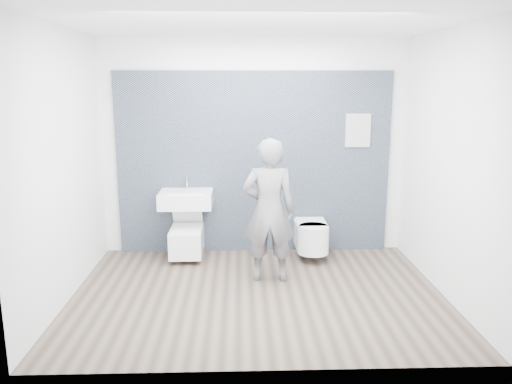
{
  "coord_description": "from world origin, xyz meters",
  "views": [
    {
      "loc": [
        -0.19,
        -5.07,
        2.23
      ],
      "look_at": [
        0.0,
        0.6,
        1.0
      ],
      "focal_mm": 35.0,
      "sensor_mm": 36.0,
      "label": 1
    }
  ],
  "objects_px": {
    "visitor": "(269,211)",
    "toilet_rounded": "(312,236)",
    "toilet_square": "(187,239)",
    "washbasin": "(186,199)"
  },
  "relations": [
    {
      "from": "washbasin",
      "to": "toilet_square",
      "type": "distance_m",
      "value": 0.53
    },
    {
      "from": "toilet_square",
      "to": "washbasin",
      "type": "bearing_deg",
      "value": 90.0
    },
    {
      "from": "visitor",
      "to": "toilet_rounded",
      "type": "bearing_deg",
      "value": -128.97
    },
    {
      "from": "washbasin",
      "to": "visitor",
      "type": "height_order",
      "value": "visitor"
    },
    {
      "from": "toilet_square",
      "to": "toilet_rounded",
      "type": "distance_m",
      "value": 1.62
    },
    {
      "from": "washbasin",
      "to": "toilet_square",
      "type": "xyz_separation_m",
      "value": [
        -0.0,
        -0.04,
        -0.53
      ]
    },
    {
      "from": "toilet_rounded",
      "to": "toilet_square",
      "type": "bearing_deg",
      "value": 178.36
    },
    {
      "from": "visitor",
      "to": "washbasin",
      "type": "bearing_deg",
      "value": -35.83
    },
    {
      "from": "toilet_square",
      "to": "visitor",
      "type": "xyz_separation_m",
      "value": [
        1.02,
        -0.74,
        0.56
      ]
    },
    {
      "from": "toilet_square",
      "to": "toilet_rounded",
      "type": "relative_size",
      "value": 1.08
    }
  ]
}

